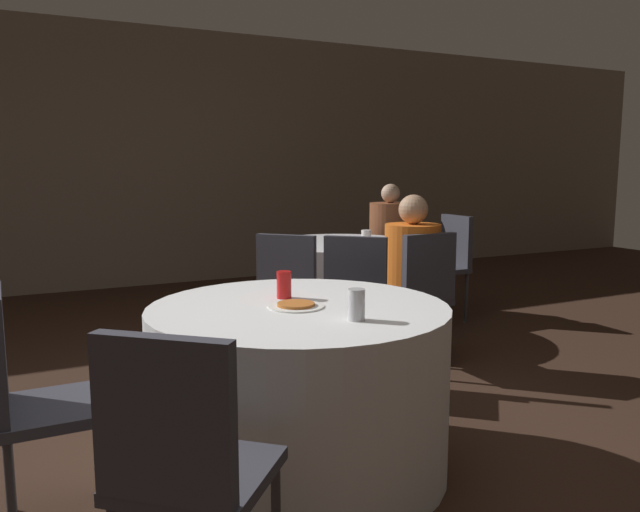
# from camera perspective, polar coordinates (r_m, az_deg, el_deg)

# --- Properties ---
(ground_plane) EXTENTS (16.00, 16.00, 0.00)m
(ground_plane) POSITION_cam_1_polar(r_m,az_deg,el_deg) (2.90, -6.59, -18.73)
(ground_plane) COLOR #382319
(wall_back) EXTENTS (16.00, 0.06, 2.80)m
(wall_back) POSITION_cam_1_polar(r_m,az_deg,el_deg) (7.05, -19.64, 8.47)
(wall_back) COLOR #7A6B5B
(wall_back) RESTS_ON ground_plane
(table_near) EXTENTS (1.28, 1.28, 0.72)m
(table_near) POSITION_cam_1_polar(r_m,az_deg,el_deg) (2.75, -1.93, -11.93)
(table_near) COLOR white
(table_near) RESTS_ON ground_plane
(table_far) EXTENTS (1.22, 1.22, 0.72)m
(table_far) POSITION_cam_1_polar(r_m,az_deg,el_deg) (4.92, 1.96, -2.92)
(table_far) COLOR silver
(table_far) RESTS_ON ground_plane
(chair_near_west) EXTENTS (0.41, 0.41, 0.90)m
(chair_near_west) POSITION_cam_1_polar(r_m,az_deg,el_deg) (2.46, -25.10, -10.75)
(chair_near_west) COLOR #383842
(chair_near_west) RESTS_ON ground_plane
(chair_near_northeast) EXTENTS (0.56, 0.56, 0.90)m
(chair_near_northeast) POSITION_cam_1_polar(r_m,az_deg,el_deg) (3.68, 2.93, -3.83)
(chair_near_northeast) COLOR #383842
(chair_near_northeast) RESTS_ON ground_plane
(chair_near_southwest) EXTENTS (0.56, 0.56, 0.90)m
(chair_near_southwest) POSITION_cam_1_polar(r_m,az_deg,el_deg) (1.78, -12.49, -17.45)
(chair_near_southwest) COLOR #383842
(chair_near_southwest) RESTS_ON ground_plane
(chair_far_south) EXTENTS (0.41, 0.41, 0.90)m
(chair_far_south) POSITION_cam_1_polar(r_m,az_deg,el_deg) (4.04, 9.15, -2.84)
(chair_far_south) COLOR #383842
(chair_far_south) RESTS_ON ground_plane
(chair_far_southwest) EXTENTS (0.57, 0.57, 0.90)m
(chair_far_southwest) POSITION_cam_1_polar(r_m,az_deg,el_deg) (3.94, -2.60, -3.03)
(chair_far_southwest) COLOR #383842
(chair_far_southwest) RESTS_ON ground_plane
(chair_far_east) EXTENTS (0.41, 0.41, 0.90)m
(chair_far_east) POSITION_cam_1_polar(r_m,az_deg,el_deg) (5.43, 11.58, -0.10)
(chair_far_east) COLOR #383842
(chair_far_east) RESTS_ON ground_plane
(chair_far_northeast) EXTENTS (0.55, 0.55, 0.90)m
(chair_far_northeast) POSITION_cam_1_polar(r_m,az_deg,el_deg) (5.79, 6.76, 0.53)
(chair_far_northeast) COLOR #383842
(chair_far_northeast) RESTS_ON ground_plane
(person_floral_shirt) EXTENTS (0.51, 0.48, 1.15)m
(person_floral_shirt) POSITION_cam_1_polar(r_m,az_deg,el_deg) (5.65, 6.14, 0.97)
(person_floral_shirt) COLOR #33384C
(person_floral_shirt) RESTS_ON ground_plane
(person_orange_shirt) EXTENTS (0.36, 0.52, 1.13)m
(person_orange_shirt) POSITION_cam_1_polar(r_m,az_deg,el_deg) (4.16, 7.85, -1.90)
(person_orange_shirt) COLOR #4C4238
(person_orange_shirt) RESTS_ON ground_plane
(pizza_plate_near) EXTENTS (0.24, 0.24, 0.02)m
(pizza_plate_near) POSITION_cam_1_polar(r_m,az_deg,el_deg) (2.62, -2.22, -4.53)
(pizza_plate_near) COLOR white
(pizza_plate_near) RESTS_ON table_near
(soda_can_silver) EXTENTS (0.07, 0.07, 0.12)m
(soda_can_silver) POSITION_cam_1_polar(r_m,az_deg,el_deg) (2.39, 3.35, -4.46)
(soda_can_silver) COLOR silver
(soda_can_silver) RESTS_ON table_near
(soda_can_red) EXTENTS (0.07, 0.07, 0.12)m
(soda_can_red) POSITION_cam_1_polar(r_m,az_deg,el_deg) (2.79, -3.31, -2.64)
(soda_can_red) COLOR red
(soda_can_red) RESTS_ON table_near
(cup_far) EXTENTS (0.07, 0.07, 0.11)m
(cup_far) POSITION_cam_1_polar(r_m,az_deg,el_deg) (4.75, 4.24, 1.75)
(cup_far) COLOR white
(cup_far) RESTS_ON table_far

